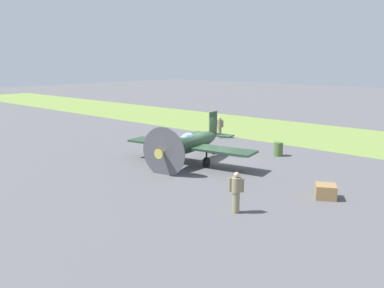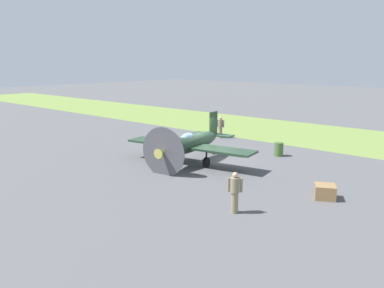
{
  "view_description": "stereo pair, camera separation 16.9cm",
  "coord_description": "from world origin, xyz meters",
  "px_view_note": "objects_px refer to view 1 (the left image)",
  "views": [
    {
      "loc": [
        -15.31,
        19.17,
        6.14
      ],
      "look_at": [
        0.24,
        1.4,
        1.18
      ],
      "focal_mm": 37.15,
      "sensor_mm": 36.0,
      "label": 1
    },
    {
      "loc": [
        -15.44,
        19.05,
        6.14
      ],
      "look_at": [
        0.24,
        1.4,
        1.18
      ],
      "focal_mm": 37.15,
      "sensor_mm": 36.0,
      "label": 2
    }
  ],
  "objects_px": {
    "fuel_drum": "(278,149)",
    "ground_crew_chief": "(220,127)",
    "airplane_lead": "(191,143)",
    "supply_crate": "(326,191)",
    "ground_crew_mechanic": "(236,191)"
  },
  "relations": [
    {
      "from": "ground_crew_chief",
      "to": "fuel_drum",
      "type": "xyz_separation_m",
      "value": [
        -6.66,
        2.38,
        -0.46
      ]
    },
    {
      "from": "ground_crew_mechanic",
      "to": "fuel_drum",
      "type": "bearing_deg",
      "value": 73.35
    },
    {
      "from": "airplane_lead",
      "to": "supply_crate",
      "type": "relative_size",
      "value": 9.4
    },
    {
      "from": "airplane_lead",
      "to": "fuel_drum",
      "type": "bearing_deg",
      "value": -129.99
    },
    {
      "from": "ground_crew_mechanic",
      "to": "supply_crate",
      "type": "bearing_deg",
      "value": 26.82
    },
    {
      "from": "fuel_drum",
      "to": "ground_crew_chief",
      "type": "bearing_deg",
      "value": -19.66
    },
    {
      "from": "airplane_lead",
      "to": "supply_crate",
      "type": "bearing_deg",
      "value": 165.58
    },
    {
      "from": "ground_crew_chief",
      "to": "ground_crew_mechanic",
      "type": "bearing_deg",
      "value": -68.81
    },
    {
      "from": "fuel_drum",
      "to": "supply_crate",
      "type": "distance_m",
      "value": 8.26
    },
    {
      "from": "supply_crate",
      "to": "ground_crew_mechanic",
      "type": "bearing_deg",
      "value": 63.5
    },
    {
      "from": "airplane_lead",
      "to": "ground_crew_mechanic",
      "type": "distance_m",
      "value": 8.27
    },
    {
      "from": "supply_crate",
      "to": "fuel_drum",
      "type": "bearing_deg",
      "value": -46.03
    },
    {
      "from": "ground_crew_mechanic",
      "to": "fuel_drum",
      "type": "relative_size",
      "value": 1.92
    },
    {
      "from": "ground_crew_chief",
      "to": "supply_crate",
      "type": "xyz_separation_m",
      "value": [
        -12.39,
        8.32,
        -0.59
      ]
    },
    {
      "from": "ground_crew_mechanic",
      "to": "fuel_drum",
      "type": "xyz_separation_m",
      "value": [
        3.67,
        -10.08,
        -0.46
      ]
    }
  ]
}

